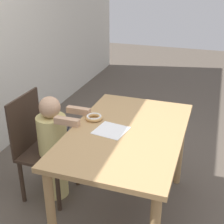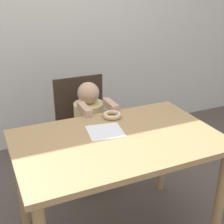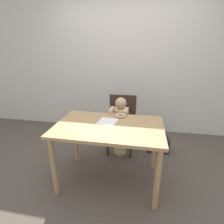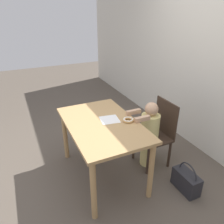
% 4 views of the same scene
% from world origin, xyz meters
% --- Properties ---
extents(wall_back, '(8.00, 0.05, 2.50)m').
position_xyz_m(wall_back, '(0.00, 1.56, 1.25)').
color(wall_back, silver).
rests_on(wall_back, ground_plane).
extents(dining_table, '(1.22, 0.78, 0.76)m').
position_xyz_m(dining_table, '(0.00, 0.00, 0.65)').
color(dining_table, tan).
rests_on(dining_table, ground_plane).
extents(chair, '(0.42, 0.40, 0.89)m').
position_xyz_m(chair, '(0.05, 0.75, 0.45)').
color(chair, '#38281E').
rests_on(chair, ground_plane).
extents(child_figure, '(0.25, 0.41, 0.91)m').
position_xyz_m(child_figure, '(0.05, 0.63, 0.46)').
color(child_figure, '#E0D17F').
rests_on(child_figure, ground_plane).
extents(donut, '(0.13, 0.13, 0.03)m').
position_xyz_m(donut, '(0.09, 0.29, 0.77)').
color(donut, tan).
rests_on(donut, dining_table).
extents(napkin, '(0.24, 0.24, 0.00)m').
position_xyz_m(napkin, '(-0.04, 0.11, 0.76)').
color(napkin, white).
rests_on(napkin, dining_table).
extents(handbag, '(0.34, 0.16, 0.37)m').
position_xyz_m(handbag, '(0.65, 0.77, 0.13)').
color(handbag, '#232328').
rests_on(handbag, ground_plane).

